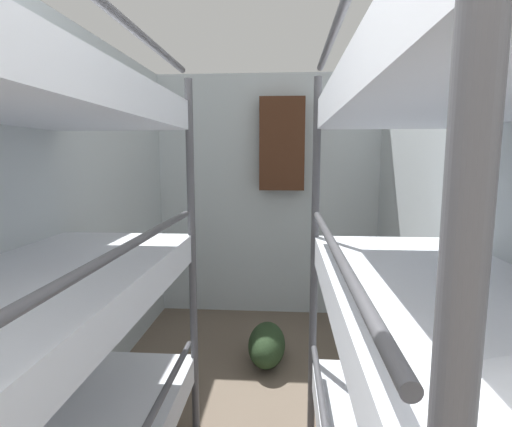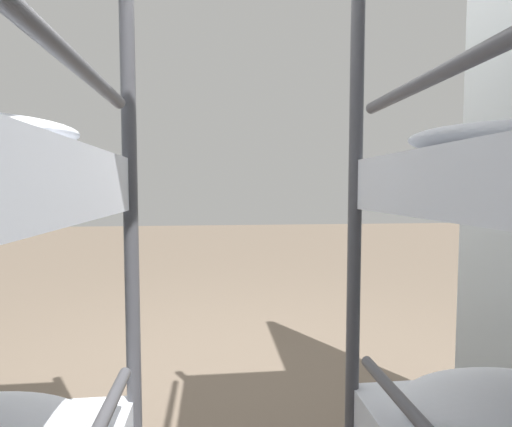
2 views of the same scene
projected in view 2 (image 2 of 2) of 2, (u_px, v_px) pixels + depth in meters
name	position (u px, v px, depth m)	size (l,w,h in m)	color
ground_plane	(237.00, 424.00, 1.88)	(20.00, 20.00, 0.00)	#6B5B4C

